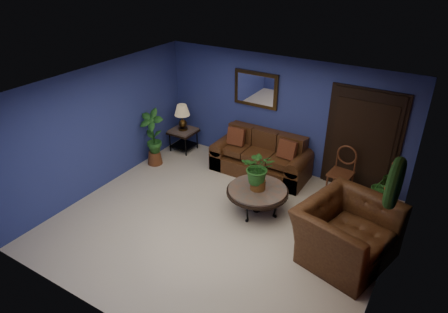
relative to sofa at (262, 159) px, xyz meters
The scene contains 18 objects.
floor 2.11m from the sofa, 84.68° to the right, with size 5.50×5.50×0.00m, color beige.
wall_back 1.05m from the sofa, 65.33° to the left, with size 5.50×0.04×2.50m, color navy.
wall_left 3.43m from the sofa, 140.89° to the right, with size 0.04×5.00×2.50m, color navy.
wall_right_brick 3.72m from the sofa, 35.23° to the right, with size 0.04×5.00×2.50m, color maroon.
ceiling 3.03m from the sofa, 84.68° to the right, with size 5.50×5.00×0.02m, color white.
crown_molding 4.16m from the sofa, 35.50° to the right, with size 0.03×5.00×0.14m, color white.
wall_mirror 1.52m from the sofa, 136.81° to the left, with size 1.02×0.06×0.77m, color #463014.
closet_door 2.12m from the sofa, 11.39° to the left, with size 1.44×0.06×2.18m, color black.
wreath 3.79m from the sofa, 35.12° to the right, with size 0.72×0.72×0.16m, color black.
sofa is the anchor object (origin of this frame).
coffee_table 1.50m from the sofa, 66.79° to the right, with size 1.15×1.15×0.49m.
end_table 2.11m from the sofa, behind, with size 0.59×0.59×0.54m.
table_lamp 2.20m from the sofa, behind, with size 0.36×0.36×0.60m.
side_chair 1.76m from the sofa, ahead, with size 0.47×0.47×1.02m.
armchair 2.93m from the sofa, 36.89° to the right, with size 1.46×1.27×0.95m, color #4C2E15.
coffee_plant 1.62m from the sofa, 66.79° to the right, with size 0.72×0.67×0.78m.
floor_plant 2.55m from the sofa, ahead, with size 0.47×0.41×0.88m.
tall_plant 2.47m from the sofa, 157.43° to the right, with size 0.60×0.44×1.31m.
Camera 1 is at (3.09, -4.90, 4.45)m, focal length 32.00 mm.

